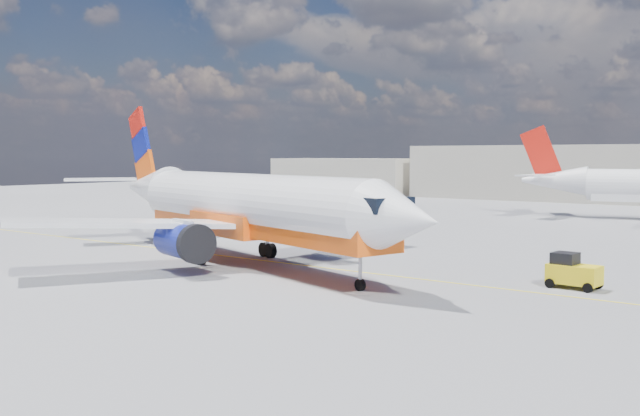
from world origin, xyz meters
The scene contains 5 objects.
ground centered at (0.00, 0.00, 0.00)m, with size 240.00×240.00×0.00m, color slate.
taxi_line centered at (0.00, 3.00, 0.01)m, with size 70.00×0.15×0.01m, color yellow.
terminal_annex centered at (-45.00, 72.00, 3.00)m, with size 26.00×10.00×6.00m, color beige.
main_jet centered at (-3.69, 1.65, 3.47)m, with size 34.39×26.18×10.41m.
gse_tug centered at (15.16, 5.22, 0.82)m, with size 2.54×1.69×1.74m.
Camera 1 is at (26.09, -29.95, 6.52)m, focal length 40.00 mm.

